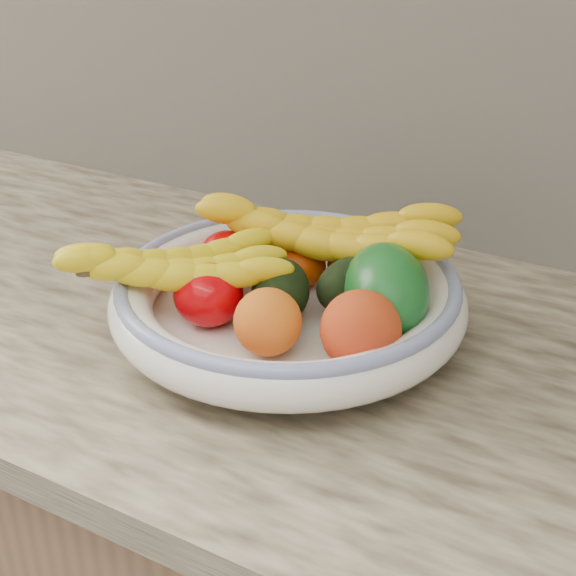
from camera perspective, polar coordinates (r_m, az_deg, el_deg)
The scene contains 13 objects.
fruit_bowl at distance 0.88m, azimuth -0.00°, elevation -0.66°, with size 0.39×0.39×0.08m.
clementine_back_left at distance 0.96m, azimuth -0.15°, elevation 2.29°, with size 0.05×0.05×0.05m, color #DB6A04.
clementine_back_right at distance 0.94m, azimuth 4.21°, elevation 1.65°, with size 0.05×0.05×0.04m, color orange.
clementine_back_mid at distance 0.94m, azimuth 1.02°, elevation 1.66°, with size 0.06×0.06×0.05m, color #F34F05.
tomato_left at distance 0.94m, azimuth -4.37°, elevation 2.31°, with size 0.07×0.07×0.06m, color #B60306.
tomato_near_left at distance 0.86m, azimuth -5.67°, elevation -0.49°, with size 0.08×0.08×0.07m, color #C40006.
avocado_center at distance 0.86m, azimuth -0.53°, elevation -0.08°, with size 0.06×0.09×0.06m, color black.
avocado_right at distance 0.87m, azimuth 4.63°, elevation 0.22°, with size 0.06×0.09×0.06m, color black.
green_mango at distance 0.84m, azimuth 6.97°, elevation -0.18°, with size 0.09×0.13×0.09m, color #0E4F17.
peach_front at distance 0.80m, azimuth -1.45°, elevation -2.42°, with size 0.07×0.07×0.07m, color orange.
peach_right at distance 0.78m, azimuth 5.19°, elevation -3.00°, with size 0.08×0.08×0.08m, color orange.
banana_bunch_back at distance 0.92m, azimuth 2.49°, elevation 3.37°, with size 0.32×0.12×0.09m, color yellow, non-canonical shape.
banana_bunch_front at distance 0.87m, azimuth -8.06°, elevation 1.08°, with size 0.26×0.11×0.07m, color yellow, non-canonical shape.
Camera 1 is at (0.38, 0.99, 1.37)m, focal length 50.00 mm.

